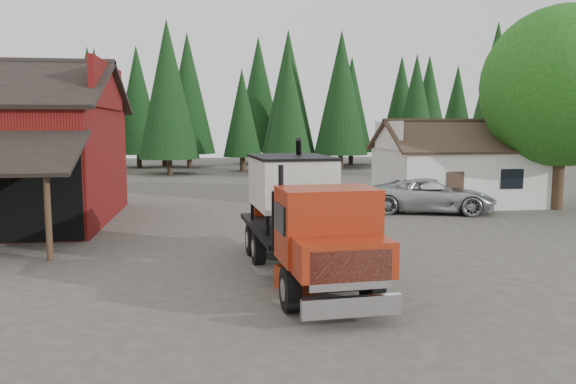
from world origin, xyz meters
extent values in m
plane|color=#484238|center=(0.00, 0.00, 0.00)|extent=(120.00, 120.00, 0.00)
cube|color=maroon|center=(-5.00, 10.00, 6.00)|extent=(0.25, 7.00, 2.00)
cylinder|color=#382619|center=(-5.60, 2.10, 1.40)|extent=(0.20, 0.20, 2.80)
cube|color=silver|center=(13.00, 13.00, 1.50)|extent=(8.00, 6.00, 3.00)
cube|color=#38281E|center=(13.00, 11.50, 3.75)|extent=(8.60, 3.42, 1.80)
cube|color=#38281E|center=(13.00, 14.50, 3.75)|extent=(8.60, 3.42, 1.80)
cube|color=silver|center=(9.00, 13.00, 3.75)|extent=(0.20, 4.20, 1.50)
cube|color=silver|center=(17.00, 13.00, 3.75)|extent=(0.20, 4.20, 1.50)
cube|color=#38281E|center=(11.50, 9.98, 1.00)|extent=(0.90, 0.06, 2.00)
cube|color=black|center=(14.50, 9.98, 1.60)|extent=(1.20, 0.06, 1.00)
cylinder|color=#382619|center=(17.00, 10.00, 1.60)|extent=(0.60, 0.60, 3.20)
sphere|color=#165413|center=(17.00, 10.00, 6.20)|extent=(8.00, 8.00, 8.00)
sphere|color=#165413|center=(15.80, 10.80, 5.00)|extent=(4.40, 4.40, 4.40)
cylinder|color=#382619|center=(6.00, 30.00, 0.80)|extent=(0.44, 0.44, 1.60)
cone|color=black|center=(6.00, 30.00, 5.90)|extent=(3.96, 3.96, 9.00)
cylinder|color=#382619|center=(22.00, 26.00, 0.80)|extent=(0.44, 0.44, 1.60)
cone|color=black|center=(22.00, 26.00, 6.90)|extent=(4.84, 4.84, 11.00)
cylinder|color=#382619|center=(-4.00, 34.00, 0.80)|extent=(0.44, 0.44, 1.60)
cone|color=black|center=(-4.00, 34.00, 7.40)|extent=(5.28, 5.28, 12.00)
cylinder|color=black|center=(1.24, -3.85, 0.52)|extent=(0.40, 1.06, 1.03)
cylinder|color=black|center=(3.21, -3.70, 0.52)|extent=(0.40, 1.06, 1.03)
cylinder|color=black|center=(0.91, 0.65, 0.52)|extent=(0.40, 1.06, 1.03)
cylinder|color=black|center=(2.88, 0.80, 0.52)|extent=(0.40, 1.06, 1.03)
cylinder|color=black|center=(0.81, 1.96, 0.52)|extent=(0.40, 1.06, 1.03)
cylinder|color=black|center=(2.78, 2.11, 0.52)|extent=(0.40, 1.06, 1.03)
cube|color=black|center=(2.00, -0.77, 0.89)|extent=(1.63, 8.14, 0.38)
cube|color=silver|center=(2.33, -5.23, 0.52)|extent=(2.17, 0.33, 0.42)
cube|color=silver|center=(2.33, -5.13, 1.27)|extent=(1.79, 0.23, 0.85)
cube|color=maroon|center=(2.28, -4.57, 1.41)|extent=(2.20, 1.38, 0.80)
cube|color=maroon|center=(2.19, -3.35, 1.93)|extent=(2.37, 1.76, 1.74)
cube|color=black|center=(2.25, -4.10, 2.21)|extent=(1.97, 0.22, 0.85)
cylinder|color=black|center=(1.19, -2.58, 2.44)|extent=(0.14, 0.14, 1.69)
cube|color=black|center=(2.12, -2.42, 1.88)|extent=(2.31, 0.28, 1.50)
cube|color=black|center=(1.91, 0.54, 1.15)|extent=(2.79, 5.61, 0.15)
cube|color=silver|center=(1.91, 0.54, 2.54)|extent=(2.39, 3.25, 1.50)
cone|color=silver|center=(1.91, 0.54, 1.60)|extent=(2.22, 2.22, 0.66)
cube|color=black|center=(1.91, 0.54, 3.31)|extent=(2.49, 3.35, 0.08)
cylinder|color=black|center=(2.37, 1.89, 2.44)|extent=(0.55, 2.07, 2.87)
cube|color=maroon|center=(1.18, 2.75, 1.41)|extent=(0.62, 0.79, 0.42)
cylinder|color=silver|center=(3.23, -2.66, 0.80)|extent=(0.59, 0.98, 0.53)
imported|color=#ACB0B4|center=(10.29, 10.00, 0.85)|extent=(6.66, 4.51, 1.70)
cube|color=maroon|center=(1.61, -2.20, 0.30)|extent=(1.01, 1.26, 0.60)
camera|label=1|loc=(-0.55, -16.20, 4.24)|focal=35.00mm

